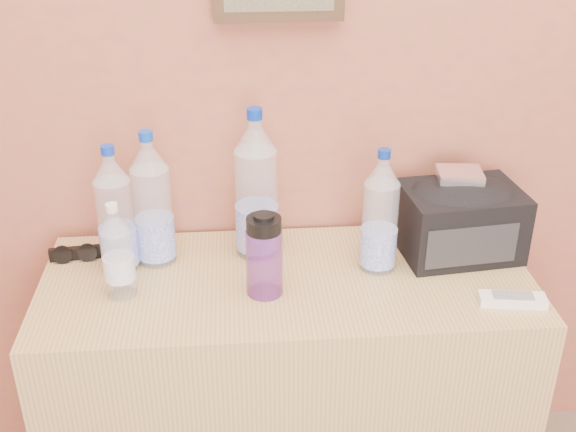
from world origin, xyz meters
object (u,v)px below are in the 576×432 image
at_px(dresser, 287,396).
at_px(pet_large_b, 153,206).
at_px(pet_small, 118,256).
at_px(nalgene_bottle, 264,255).
at_px(pet_large_a, 116,216).
at_px(sunglasses, 76,253).
at_px(toiletry_bag, 460,217).
at_px(ac_remote, 513,300).
at_px(pet_large_d, 380,218).
at_px(pet_large_c, 256,192).
at_px(foil_packet, 460,175).

bearing_deg(dresser, pet_large_b, 160.76).
distance_m(pet_small, nalgene_bottle, 0.33).
relative_size(pet_large_a, sunglasses, 2.51).
distance_m(sunglasses, toiletry_bag, 0.95).
xyz_separation_m(pet_large_a, sunglasses, (-0.12, 0.05, -0.12)).
height_order(pet_large_a, nalgene_bottle, pet_large_a).
distance_m(pet_large_a, ac_remote, 0.93).
distance_m(pet_large_d, sunglasses, 0.75).
bearing_deg(nalgene_bottle, pet_large_a, 158.00).
bearing_deg(pet_large_c, pet_small, -152.46).
bearing_deg(pet_large_b, pet_large_c, 4.41).
xyz_separation_m(pet_large_b, toiletry_bag, (0.75, -0.02, -0.05)).
bearing_deg(pet_large_b, foil_packet, 0.06).
bearing_deg(pet_large_c, sunglasses, 179.96).
bearing_deg(foil_packet, pet_large_d, -159.15).
relative_size(dresser, ac_remote, 7.88).
relative_size(pet_large_d, sunglasses, 2.44).
relative_size(pet_large_a, foil_packet, 2.99).
xyz_separation_m(pet_large_a, toiletry_bag, (0.83, 0.01, -0.04)).
relative_size(dresser, pet_large_b, 3.44).
xyz_separation_m(dresser, pet_large_d, (0.22, 0.03, 0.50)).
xyz_separation_m(pet_large_a, foil_packet, (0.82, 0.03, 0.06)).
distance_m(pet_large_c, pet_small, 0.36).
bearing_deg(foil_packet, ac_remote, -75.41).
xyz_separation_m(pet_large_d, toiletry_bag, (0.21, 0.06, -0.04)).
xyz_separation_m(pet_large_a, pet_large_c, (0.33, 0.05, 0.03)).
distance_m(pet_large_a, sunglasses, 0.18).
xyz_separation_m(pet_large_b, pet_small, (-0.07, -0.15, -0.05)).
height_order(pet_large_d, foil_packet, pet_large_d).
distance_m(ac_remote, foil_packet, 0.33).
bearing_deg(foil_packet, sunglasses, 178.86).
relative_size(pet_large_b, foil_packet, 3.19).
bearing_deg(nalgene_bottle, pet_large_d, 17.46).
distance_m(nalgene_bottle, toiletry_bag, 0.51).
relative_size(pet_small, toiletry_bag, 0.81).
bearing_deg(toiletry_bag, foil_packet, 107.26).
bearing_deg(pet_large_d, nalgene_bottle, -162.54).
bearing_deg(pet_large_c, toiletry_bag, -4.20).
bearing_deg(dresser, toiletry_bag, 11.86).
xyz_separation_m(pet_large_b, nalgene_bottle, (0.26, -0.16, -0.05)).
bearing_deg(toiletry_bag, ac_remote, -82.38).
relative_size(pet_small, ac_remote, 1.55).
height_order(pet_large_c, pet_small, pet_large_c).
distance_m(pet_large_a, toiletry_bag, 0.83).
xyz_separation_m(nalgene_bottle, toiletry_bag, (0.49, 0.15, -0.00)).
bearing_deg(sunglasses, pet_large_a, -27.33).
bearing_deg(pet_large_d, dresser, -171.98).
height_order(pet_large_a, sunglasses, pet_large_a).
xyz_separation_m(pet_large_b, ac_remote, (0.81, -0.25, -0.14)).
height_order(dresser, foil_packet, foil_packet).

